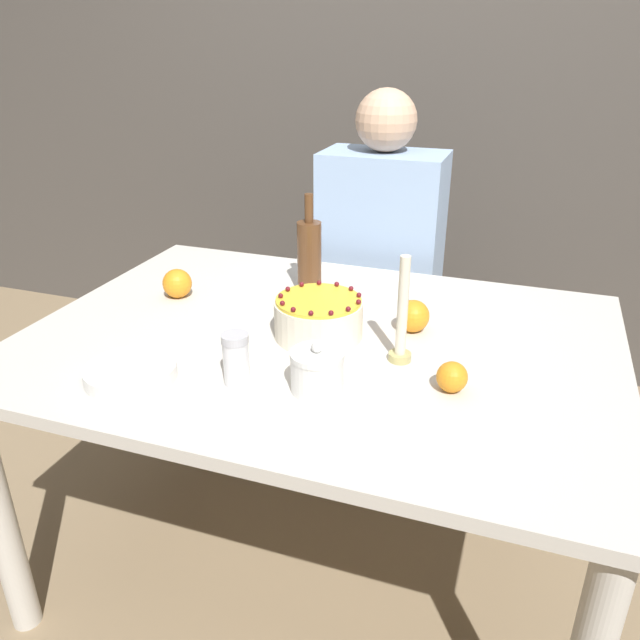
# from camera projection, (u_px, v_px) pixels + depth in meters

# --- Properties ---
(ground_plane) EXTENTS (12.00, 12.00, 0.00)m
(ground_plane) POSITION_uv_depth(u_px,v_px,m) (319.00, 558.00, 1.82)
(ground_plane) COLOR #8C7556
(wall_behind) EXTENTS (8.00, 0.05, 2.60)m
(wall_behind) POSITION_uv_depth(u_px,v_px,m) (436.00, 58.00, 2.47)
(wall_behind) COLOR #4C4742
(wall_behind) RESTS_ON ground_plane
(dining_table) EXTENTS (1.41, 1.02, 0.72)m
(dining_table) POSITION_uv_depth(u_px,v_px,m) (319.00, 373.00, 1.55)
(dining_table) COLOR beige
(dining_table) RESTS_ON ground_plane
(cake) EXTENTS (0.21, 0.21, 0.11)m
(cake) POSITION_uv_depth(u_px,v_px,m) (320.00, 318.00, 1.49)
(cake) COLOR #EFE5CC
(cake) RESTS_ON dining_table
(sugar_bowl) EXTENTS (0.11, 0.11, 0.11)m
(sugar_bowl) POSITION_uv_depth(u_px,v_px,m) (317.00, 371.00, 1.27)
(sugar_bowl) COLOR white
(sugar_bowl) RESTS_ON dining_table
(sugar_shaker) EXTENTS (0.06, 0.06, 0.11)m
(sugar_shaker) POSITION_uv_depth(u_px,v_px,m) (236.00, 359.00, 1.29)
(sugar_shaker) COLOR white
(sugar_shaker) RESTS_ON dining_table
(plate_stack) EXTENTS (0.19, 0.19, 0.03)m
(plate_stack) POSITION_uv_depth(u_px,v_px,m) (131.00, 373.00, 1.32)
(plate_stack) COLOR white
(plate_stack) RESTS_ON dining_table
(candle) EXTENTS (0.05, 0.05, 0.25)m
(candle) POSITION_uv_depth(u_px,v_px,m) (402.00, 320.00, 1.36)
(candle) COLOR tan
(candle) RESTS_ON dining_table
(bottle) EXTENTS (0.07, 0.07, 0.28)m
(bottle) POSITION_uv_depth(u_px,v_px,m) (309.00, 255.00, 1.73)
(bottle) COLOR brown
(bottle) RESTS_ON dining_table
(orange_fruit_0) EXTENTS (0.08, 0.08, 0.08)m
(orange_fruit_0) POSITION_uv_depth(u_px,v_px,m) (413.00, 316.00, 1.52)
(orange_fruit_0) COLOR orange
(orange_fruit_0) RESTS_ON dining_table
(orange_fruit_1) EXTENTS (0.08, 0.08, 0.08)m
(orange_fruit_1) POSITION_uv_depth(u_px,v_px,m) (177.00, 283.00, 1.72)
(orange_fruit_1) COLOR orange
(orange_fruit_1) RESTS_ON dining_table
(orange_fruit_2) EXTENTS (0.06, 0.06, 0.06)m
(orange_fruit_2) POSITION_uv_depth(u_px,v_px,m) (452.00, 377.00, 1.27)
(orange_fruit_2) COLOR orange
(orange_fruit_2) RESTS_ON dining_table
(person_man_blue_shirt) EXTENTS (0.40, 0.34, 1.24)m
(person_man_blue_shirt) POSITION_uv_depth(u_px,v_px,m) (379.00, 298.00, 2.20)
(person_man_blue_shirt) COLOR #473D33
(person_man_blue_shirt) RESTS_ON ground_plane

